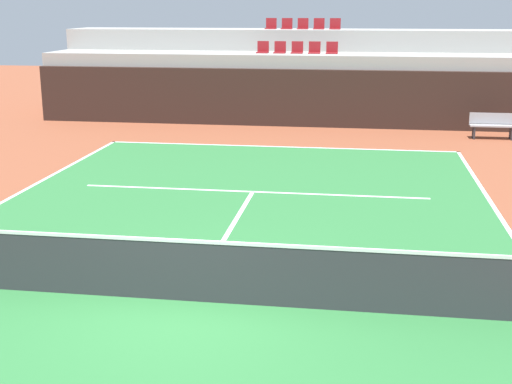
% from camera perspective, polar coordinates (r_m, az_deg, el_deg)
% --- Properties ---
extents(ground_plane, '(80.00, 80.00, 0.00)m').
position_cam_1_polar(ground_plane, '(10.60, -5.65, -8.92)').
color(ground_plane, brown).
extents(court_surface, '(11.00, 24.00, 0.01)m').
position_cam_1_polar(court_surface, '(10.59, -5.65, -8.89)').
color(court_surface, '#2D7238').
rests_on(court_surface, ground_plane).
extents(baseline_far, '(11.00, 0.10, 0.00)m').
position_cam_1_polar(baseline_far, '(21.89, 1.97, 3.73)').
color(baseline_far, white).
rests_on(baseline_far, court_surface).
extents(service_line_far, '(8.26, 0.10, 0.00)m').
position_cam_1_polar(service_line_far, '(16.53, -0.27, 0.02)').
color(service_line_far, white).
rests_on(service_line_far, court_surface).
extents(centre_service_line, '(0.10, 6.40, 0.00)m').
position_cam_1_polar(centre_service_line, '(13.51, -2.36, -3.45)').
color(centre_service_line, white).
rests_on(centre_service_line, court_surface).
extents(back_wall, '(19.34, 0.30, 2.08)m').
position_cam_1_polar(back_wall, '(25.66, 3.03, 7.71)').
color(back_wall, black).
rests_on(back_wall, ground_plane).
extents(stands_tier_lower, '(19.34, 2.40, 2.56)m').
position_cam_1_polar(stands_tier_lower, '(26.96, 3.33, 8.57)').
color(stands_tier_lower, '#9E9E99').
rests_on(stands_tier_lower, ground_plane).
extents(stands_tier_upper, '(19.34, 2.40, 3.38)m').
position_cam_1_polar(stands_tier_upper, '(29.30, 3.78, 9.88)').
color(stands_tier_upper, '#9E9E99').
rests_on(stands_tier_upper, ground_plane).
extents(seating_row_lower, '(3.07, 0.44, 0.44)m').
position_cam_1_polar(seating_row_lower, '(26.94, 3.39, 11.56)').
color(seating_row_lower, maroon).
rests_on(seating_row_lower, stands_tier_lower).
extents(seating_row_upper, '(3.07, 0.44, 0.44)m').
position_cam_1_polar(seating_row_upper, '(29.29, 3.86, 13.43)').
color(seating_row_upper, maroon).
rests_on(seating_row_upper, stands_tier_upper).
extents(tennis_net, '(11.08, 0.08, 1.07)m').
position_cam_1_polar(tennis_net, '(10.40, -5.72, -6.35)').
color(tennis_net, black).
rests_on(tennis_net, court_surface).
extents(player_bench, '(1.50, 0.40, 0.85)m').
position_cam_1_polar(player_bench, '(24.49, 18.85, 5.33)').
color(player_bench, '#99999E').
rests_on(player_bench, ground_plane).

